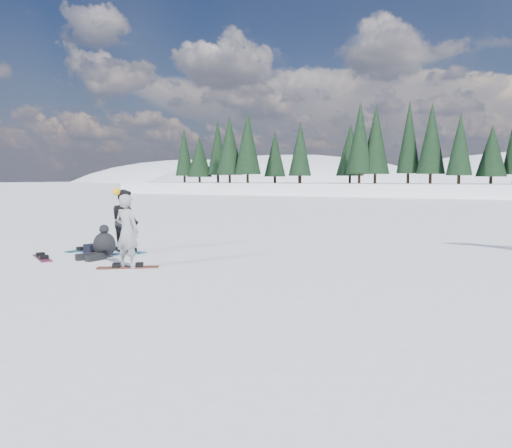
{
  "coord_description": "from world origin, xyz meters",
  "views": [
    {
      "loc": [
        7.09,
        -9.82,
        2.23
      ],
      "look_at": [
        1.59,
        1.04,
        1.1
      ],
      "focal_mm": 35.0,
      "sensor_mm": 36.0,
      "label": 1
    }
  ],
  "objects_px": {
    "snowboard_loose_a": "(89,250)",
    "snowboard_loose_b": "(42,258)",
    "seated_rider": "(103,245)",
    "snowboard_loose_c": "(100,253)",
    "snowboarder_man": "(125,221)",
    "gear_bag": "(91,250)",
    "snowboarder_woman": "(127,231)"
  },
  "relations": [
    {
      "from": "snowboard_loose_c",
      "to": "snowboard_loose_b",
      "type": "relative_size",
      "value": 1.0
    },
    {
      "from": "snowboarder_woman",
      "to": "snowboard_loose_a",
      "type": "distance_m",
      "value": 3.81
    },
    {
      "from": "gear_bag",
      "to": "snowboard_loose_b",
      "type": "relative_size",
      "value": 0.3
    },
    {
      "from": "snowboarder_woman",
      "to": "gear_bag",
      "type": "distance_m",
      "value": 2.8
    },
    {
      "from": "snowboarder_woman",
      "to": "snowboard_loose_a",
      "type": "height_order",
      "value": "snowboarder_woman"
    },
    {
      "from": "snowboard_loose_a",
      "to": "snowboarder_woman",
      "type": "bearing_deg",
      "value": -107.18
    },
    {
      "from": "snowboarder_woman",
      "to": "snowboard_loose_a",
      "type": "bearing_deg",
      "value": -29.71
    },
    {
      "from": "snowboarder_man",
      "to": "gear_bag",
      "type": "relative_size",
      "value": 4.19
    },
    {
      "from": "snowboarder_woman",
      "to": "seated_rider",
      "type": "height_order",
      "value": "snowboarder_woman"
    },
    {
      "from": "gear_bag",
      "to": "snowboard_loose_c",
      "type": "distance_m",
      "value": 0.36
    },
    {
      "from": "snowboard_loose_a",
      "to": "snowboard_loose_b",
      "type": "xyz_separation_m",
      "value": [
        0.07,
        -1.79,
        0.0
      ]
    },
    {
      "from": "seated_rider",
      "to": "snowboard_loose_c",
      "type": "bearing_deg",
      "value": 153.01
    },
    {
      "from": "snowboarder_woman",
      "to": "gear_bag",
      "type": "bearing_deg",
      "value": -25.81
    },
    {
      "from": "gear_bag",
      "to": "snowboarder_man",
      "type": "bearing_deg",
      "value": 62.7
    },
    {
      "from": "snowboard_loose_c",
      "to": "snowboard_loose_b",
      "type": "distance_m",
      "value": 1.63
    },
    {
      "from": "seated_rider",
      "to": "snowboard_loose_b",
      "type": "height_order",
      "value": "seated_rider"
    },
    {
      "from": "snowboarder_woman",
      "to": "snowboarder_man",
      "type": "xyz_separation_m",
      "value": [
        -1.93,
        2.11,
        0.02
      ]
    },
    {
      "from": "snowboard_loose_a",
      "to": "snowboard_loose_b",
      "type": "height_order",
      "value": "same"
    },
    {
      "from": "snowboard_loose_c",
      "to": "snowboard_loose_a",
      "type": "height_order",
      "value": "same"
    },
    {
      "from": "snowboard_loose_b",
      "to": "gear_bag",
      "type": "bearing_deg",
      "value": 88.54
    },
    {
      "from": "snowboarder_man",
      "to": "snowboarder_woman",
      "type": "bearing_deg",
      "value": 154.43
    },
    {
      "from": "gear_bag",
      "to": "snowboard_loose_b",
      "type": "bearing_deg",
      "value": -122.36
    },
    {
      "from": "seated_rider",
      "to": "gear_bag",
      "type": "xyz_separation_m",
      "value": [
        -0.7,
        0.26,
        -0.21
      ]
    },
    {
      "from": "seated_rider",
      "to": "snowboard_loose_a",
      "type": "height_order",
      "value": "seated_rider"
    },
    {
      "from": "snowboard_loose_b",
      "to": "snowboard_loose_a",
      "type": "bearing_deg",
      "value": 123.23
    },
    {
      "from": "seated_rider",
      "to": "gear_bag",
      "type": "bearing_deg",
      "value": 173.54
    },
    {
      "from": "snowboarder_man",
      "to": "gear_bag",
      "type": "height_order",
      "value": "snowboarder_man"
    },
    {
      "from": "gear_bag",
      "to": "snowboard_loose_a",
      "type": "relative_size",
      "value": 0.3
    },
    {
      "from": "snowboarder_woman",
      "to": "snowboard_loose_b",
      "type": "height_order",
      "value": "snowboarder_woman"
    },
    {
      "from": "snowboarder_man",
      "to": "gear_bag",
      "type": "xyz_separation_m",
      "value": [
        -0.47,
        -0.92,
        -0.79
      ]
    },
    {
      "from": "snowboarder_man",
      "to": "snowboard_loose_c",
      "type": "xyz_separation_m",
      "value": [
        -0.46,
        -0.58,
        -0.93
      ]
    },
    {
      "from": "snowboarder_woman",
      "to": "snowboard_loose_c",
      "type": "bearing_deg",
      "value": -31.99
    }
  ]
}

